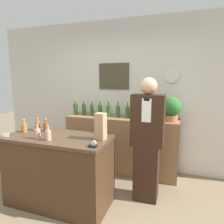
# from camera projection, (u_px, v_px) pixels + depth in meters

# --- Properties ---
(back_wall) EXTENTS (5.20, 0.09, 2.70)m
(back_wall) POSITION_uv_depth(u_px,v_px,m) (123.00, 95.00, 3.71)
(back_wall) COLOR silver
(back_wall) RESTS_ON ground_plane
(back_shelf) EXTENTS (1.96, 0.46, 0.99)m
(back_shelf) POSITION_uv_depth(u_px,v_px,m) (121.00, 145.00, 3.56)
(back_shelf) COLOR #8E6642
(back_shelf) RESTS_ON ground_plane
(display_counter) EXTENTS (1.37, 0.67, 0.93)m
(display_counter) POSITION_uv_depth(u_px,v_px,m) (59.00, 170.00, 2.63)
(display_counter) COLOR #422B19
(display_counter) RESTS_ON ground_plane
(shopkeeper) EXTENTS (0.42, 0.27, 1.68)m
(shopkeeper) POSITION_uv_depth(u_px,v_px,m) (147.00, 141.00, 2.67)
(shopkeeper) COLOR #331E14
(shopkeeper) RESTS_ON ground_plane
(potted_plant) EXTENTS (0.31, 0.31, 0.39)m
(potted_plant) POSITION_uv_depth(u_px,v_px,m) (171.00, 108.00, 3.16)
(potted_plant) COLOR #B27047
(potted_plant) RESTS_ON back_shelf
(paper_bag) EXTENTS (0.13, 0.12, 0.32)m
(paper_bag) POSITION_uv_depth(u_px,v_px,m) (101.00, 126.00, 2.39)
(paper_bag) COLOR tan
(paper_bag) RESTS_ON display_counter
(tape_dispenser) EXTENTS (0.09, 0.06, 0.07)m
(tape_dispenser) POSITION_uv_depth(u_px,v_px,m) (93.00, 145.00, 2.15)
(tape_dispenser) COLOR black
(tape_dispenser) RESTS_ON display_counter
(price_card_left) EXTENTS (0.09, 0.02, 0.06)m
(price_card_left) POSITION_uv_depth(u_px,v_px,m) (6.00, 135.00, 2.52)
(price_card_left) COLOR white
(price_card_left) RESTS_ON display_counter
(counter_bottle_0) EXTENTS (0.07, 0.07, 0.18)m
(counter_bottle_0) POSITION_uv_depth(u_px,v_px,m) (24.00, 127.00, 2.74)
(counter_bottle_0) COLOR #9F7034
(counter_bottle_0) RESTS_ON display_counter
(counter_bottle_1) EXTENTS (0.07, 0.07, 0.18)m
(counter_bottle_1) POSITION_uv_depth(u_px,v_px,m) (38.00, 126.00, 2.83)
(counter_bottle_1) COLOR #A4653C
(counter_bottle_1) RESTS_ON display_counter
(counter_bottle_2) EXTENTS (0.07, 0.07, 0.18)m
(counter_bottle_2) POSITION_uv_depth(u_px,v_px,m) (46.00, 126.00, 2.79)
(counter_bottle_2) COLOR brown
(counter_bottle_2) RESTS_ON display_counter
(counter_bottle_3) EXTENTS (0.07, 0.07, 0.18)m
(counter_bottle_3) POSITION_uv_depth(u_px,v_px,m) (38.00, 133.00, 2.44)
(counter_bottle_3) COLOR tan
(counter_bottle_3) RESTS_ON display_counter
(counter_bottle_4) EXTENTS (0.07, 0.07, 0.18)m
(counter_bottle_4) POSITION_uv_depth(u_px,v_px,m) (48.00, 135.00, 2.38)
(counter_bottle_4) COLOR tan
(counter_bottle_4) RESTS_ON display_counter
(shelf_bottle_0) EXTENTS (0.08, 0.08, 0.30)m
(shelf_bottle_0) POSITION_uv_depth(u_px,v_px,m) (76.00, 109.00, 3.75)
(shelf_bottle_0) COLOR #2D5622
(shelf_bottle_0) RESTS_ON back_shelf
(shelf_bottle_1) EXTENTS (0.08, 0.08, 0.30)m
(shelf_bottle_1) POSITION_uv_depth(u_px,v_px,m) (84.00, 109.00, 3.71)
(shelf_bottle_1) COLOR #304D27
(shelf_bottle_1) RESTS_ON back_shelf
(shelf_bottle_2) EXTENTS (0.08, 0.08, 0.30)m
(shelf_bottle_2) POSITION_uv_depth(u_px,v_px,m) (92.00, 110.00, 3.66)
(shelf_bottle_2) COLOR #335727
(shelf_bottle_2) RESTS_ON back_shelf
(shelf_bottle_3) EXTENTS (0.08, 0.08, 0.30)m
(shelf_bottle_3) POSITION_uv_depth(u_px,v_px,m) (100.00, 110.00, 3.58)
(shelf_bottle_3) COLOR #2A5821
(shelf_bottle_3) RESTS_ON back_shelf
(shelf_bottle_4) EXTENTS (0.08, 0.08, 0.30)m
(shelf_bottle_4) POSITION_uv_depth(u_px,v_px,m) (109.00, 111.00, 3.52)
(shelf_bottle_4) COLOR #2B571C
(shelf_bottle_4) RESTS_ON back_shelf
(shelf_bottle_5) EXTENTS (0.08, 0.08, 0.30)m
(shelf_bottle_5) POSITION_uv_depth(u_px,v_px,m) (118.00, 111.00, 3.50)
(shelf_bottle_5) COLOR #2C542A
(shelf_bottle_5) RESTS_ON back_shelf
(shelf_bottle_6) EXTENTS (0.08, 0.08, 0.30)m
(shelf_bottle_6) POSITION_uv_depth(u_px,v_px,m) (128.00, 111.00, 3.44)
(shelf_bottle_6) COLOR #2E581F
(shelf_bottle_6) RESTS_ON back_shelf
(shelf_bottle_7) EXTENTS (0.08, 0.08, 0.30)m
(shelf_bottle_7) POSITION_uv_depth(u_px,v_px,m) (137.00, 112.00, 3.38)
(shelf_bottle_7) COLOR #325025
(shelf_bottle_7) RESTS_ON back_shelf
(shelf_bottle_8) EXTENTS (0.08, 0.08, 0.30)m
(shelf_bottle_8) POSITION_uv_depth(u_px,v_px,m) (147.00, 113.00, 3.31)
(shelf_bottle_8) COLOR #2A5629
(shelf_bottle_8) RESTS_ON back_shelf
(shelf_bottle_9) EXTENTS (0.08, 0.08, 0.30)m
(shelf_bottle_9) POSITION_uv_depth(u_px,v_px,m) (157.00, 113.00, 3.25)
(shelf_bottle_9) COLOR #28571D
(shelf_bottle_9) RESTS_ON back_shelf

